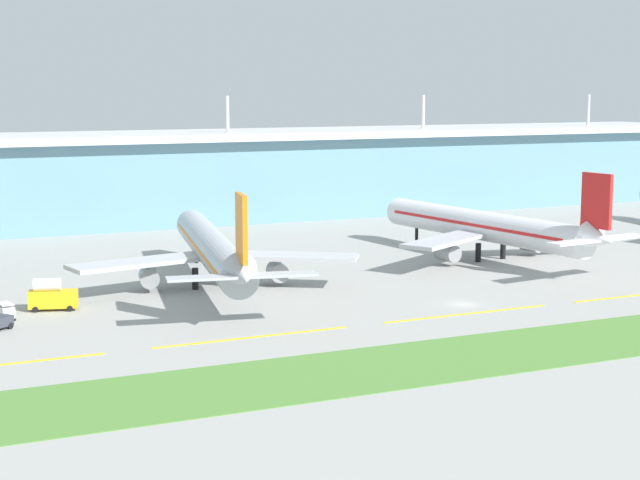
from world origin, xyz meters
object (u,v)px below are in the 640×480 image
airliner_far_middle (486,227)px  fuel_truck (52,296)px  airliner_near_middle (213,249)px  baggage_cart (5,311)px

airliner_far_middle → fuel_truck: 86.30m
fuel_truck → airliner_near_middle: bearing=14.4°
baggage_cart → fuel_truck: size_ratio=0.51×
airliner_far_middle → fuel_truck: bearing=-172.5°
airliner_far_middle → baggage_cart: bearing=-170.9°
fuel_truck → baggage_cart: bearing=-153.6°
airliner_near_middle → fuel_truck: (-27.98, -7.18, -4.19)m
airliner_near_middle → fuel_truck: size_ratio=9.15×
airliner_far_middle → fuel_truck: (-85.46, -11.27, -4.19)m
airliner_near_middle → fuel_truck: airliner_near_middle is taller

